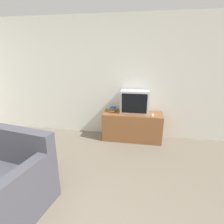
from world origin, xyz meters
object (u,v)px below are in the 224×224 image
object	(u,v)px
book_stack	(113,109)
remote_on_stand	(153,116)
television	(135,102)
tv_stand	(132,126)

from	to	relation	value
book_stack	remote_on_stand	bearing A→B (deg)	-11.00
television	book_stack	distance (m)	0.51
television	remote_on_stand	size ratio (longest dim) A/B	3.31
tv_stand	remote_on_stand	xyz separation A→B (m)	(0.41, -0.11, 0.32)
tv_stand	television	size ratio (longest dim) A/B	2.11
remote_on_stand	television	bearing A→B (deg)	155.44
tv_stand	book_stack	world-z (taller)	book_stack
tv_stand	remote_on_stand	world-z (taller)	remote_on_stand
television	book_stack	bearing A→B (deg)	-178.93
book_stack	television	bearing A→B (deg)	1.07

